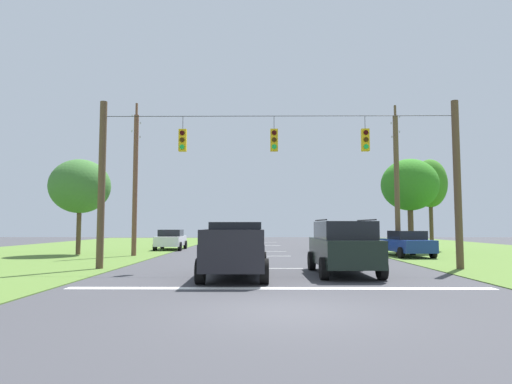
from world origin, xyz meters
TOP-DOWN VIEW (x-y plane):
  - ground_plane at (0.00, 0.00)m, footprint 120.00×120.00m
  - shoulder_grass_left at (-14.58, 15.00)m, footprint 16.00×80.00m
  - stop_bar_stripe at (0.00, 3.35)m, footprint 12.51×0.45m
  - lane_dash_0 at (0.00, 9.35)m, footprint 2.50×0.15m
  - lane_dash_1 at (0.00, 16.95)m, footprint 2.50×0.15m
  - lane_dash_2 at (0.00, 21.72)m, footprint 2.50×0.15m
  - lane_dash_3 at (0.00, 30.88)m, footprint 2.50×0.15m
  - lane_dash_4 at (0.00, 38.67)m, footprint 2.50×0.15m
  - overhead_signal_span at (0.18, 8.91)m, footprint 15.36×0.31m
  - pickup_truck at (-1.47, 6.19)m, footprint 2.32×5.42m
  - suv_black at (2.53, 6.97)m, footprint 2.26×4.82m
  - distant_car_crossing_white at (-7.34, 23.72)m, footprint 2.14×4.36m
  - distant_car_oncoming at (8.02, 16.38)m, footprint 2.20×4.39m
  - distant_car_far_parked at (4.90, 22.52)m, footprint 2.06×4.32m
  - utility_pole_mid_right at (7.79, 17.30)m, footprint 0.31×1.75m
  - utility_pole_near_left at (-8.15, 16.78)m, footprint 0.29×1.89m
  - tree_roadside_right at (12.10, 23.18)m, footprint 2.46×2.46m
  - tree_roadside_far_right at (9.66, 20.50)m, footprint 3.84×3.84m
  - tree_roadside_left at (-11.90, 17.76)m, footprint 3.73×3.73m

SIDE VIEW (x-z plane):
  - ground_plane at x=0.00m, z-range 0.00..0.00m
  - stop_bar_stripe at x=0.00m, z-range 0.00..0.01m
  - lane_dash_0 at x=0.00m, z-range 0.00..0.01m
  - lane_dash_1 at x=0.00m, z-range 0.00..0.01m
  - lane_dash_2 at x=0.00m, z-range 0.00..0.01m
  - lane_dash_3 at x=0.00m, z-range 0.00..0.01m
  - lane_dash_4 at x=0.00m, z-range 0.00..0.01m
  - shoulder_grass_left at x=-14.58m, z-range 0.00..0.03m
  - distant_car_crossing_white at x=-7.34m, z-range 0.03..1.55m
  - distant_car_oncoming at x=8.02m, z-range 0.03..1.55m
  - distant_car_far_parked at x=4.90m, z-range 0.03..1.55m
  - pickup_truck at x=-1.47m, z-range -0.01..1.94m
  - suv_black at x=2.53m, z-range 0.03..2.09m
  - overhead_signal_span at x=0.18m, z-range 0.30..7.46m
  - tree_roadside_left at x=-11.90m, z-range 1.29..7.27m
  - utility_pole_mid_right at x=7.79m, z-range -0.09..9.19m
  - utility_pole_near_left at x=-8.15m, z-range -0.07..9.24m
  - tree_roadside_far_right at x=9.66m, z-range 1.40..7.79m
  - tree_roadside_right at x=12.10m, z-range 1.54..8.31m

